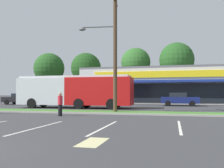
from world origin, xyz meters
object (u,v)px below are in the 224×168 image
at_px(car_3, 20,99).
at_px(pedestrian_near_bench, 60,104).
at_px(car_1, 87,99).
at_px(utility_pole, 113,48).
at_px(city_bus, 75,91).
at_px(car_0, 179,99).

height_order(car_3, pedestrian_near_bench, pedestrian_near_bench).
bearing_deg(car_1, car_3, -172.74).
distance_m(car_1, pedestrian_near_bench, 15.49).
height_order(utility_pole, city_bus, utility_pole).
bearing_deg(city_bus, car_3, -29.84).
bearing_deg(city_bus, pedestrian_near_bench, 105.35).
xyz_separation_m(car_0, car_1, (-11.57, -0.02, -0.07)).
bearing_deg(car_1, pedestrian_near_bench, -76.93).
relative_size(car_0, car_1, 0.92).
height_order(utility_pole, pedestrian_near_bench, utility_pole).
relative_size(utility_pole, car_1, 1.97).
bearing_deg(utility_pole, car_1, 118.27).
height_order(city_bus, pedestrian_near_bench, city_bus).
relative_size(utility_pole, city_bus, 0.79).
distance_m(car_1, car_3, 8.99).
xyz_separation_m(car_1, car_3, (-8.92, -1.14, 0.02)).
bearing_deg(city_bus, car_1, -81.06).
bearing_deg(car_0, car_3, -176.77).
distance_m(utility_pole, city_bus, 8.00).
distance_m(city_bus, car_1, 6.94).
xyz_separation_m(city_bus, car_1, (-1.13, 6.77, -1.03)).
height_order(car_1, car_3, car_3).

